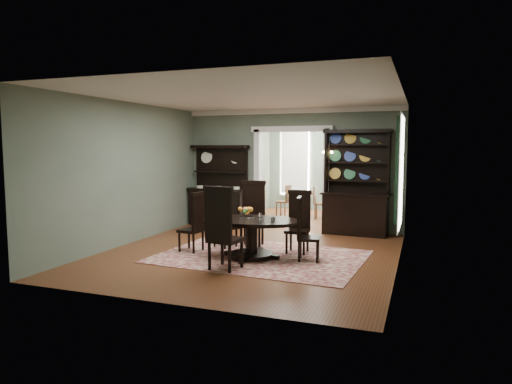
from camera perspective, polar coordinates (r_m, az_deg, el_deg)
room at (r=8.70m, az=-0.81°, el=2.49°), size 5.51×6.01×3.01m
parlor at (r=13.96m, az=7.28°, el=3.40°), size 3.51×3.50×3.01m
doorway_trim at (r=11.50m, az=4.47°, el=3.45°), size 2.08×0.25×2.57m
right_window at (r=9.02m, az=17.51°, el=2.50°), size 0.15×1.47×2.12m
wall_sconce at (r=11.13m, az=9.00°, el=4.73°), size 0.27×0.21×0.21m
rug at (r=8.65m, az=0.54°, el=-8.06°), size 3.92×2.88×0.01m
dining_table at (r=8.47m, az=-0.57°, el=-4.89°), size 1.90×1.80×0.73m
centerpiece at (r=8.46m, az=-1.19°, el=-2.96°), size 1.31×0.84×0.22m
chair_far_left at (r=9.44m, az=-3.42°, el=-3.21°), size 0.55×0.54×1.15m
chair_far_mid at (r=9.50m, az=-0.37°, el=-2.47°), size 0.57×0.55×1.36m
chair_far_right at (r=8.95m, az=5.35°, el=-3.47°), size 0.47×0.44×1.22m
chair_end_left at (r=8.99m, az=-7.61°, el=-3.55°), size 0.46×0.48×1.19m
chair_end_right at (r=8.29m, az=5.95°, el=-4.42°), size 0.47×0.49×1.16m
chair_near at (r=7.56m, az=-4.32°, el=-4.34°), size 0.59×0.57×1.42m
sideboard at (r=11.99m, az=-4.63°, el=-0.69°), size 1.63×0.68×2.10m
welsh_dresser at (r=10.96m, az=12.39°, el=-0.57°), size 1.61×0.68×2.46m
parlor_table at (r=13.22m, az=5.50°, el=-1.15°), size 0.82×0.82×0.76m
parlor_chair_left at (r=13.42m, az=3.64°, el=-0.99°), size 0.42×0.41×0.94m
parlor_chair_right at (r=13.16m, az=7.79°, el=-1.19°), size 0.40×0.39×0.93m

